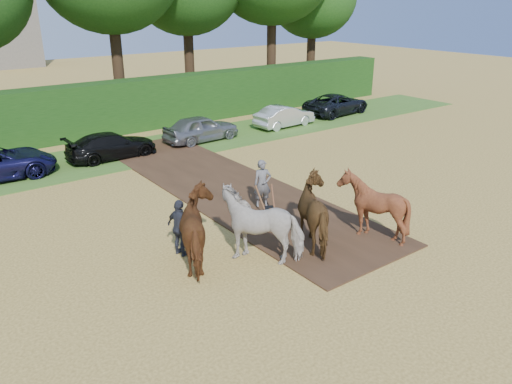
% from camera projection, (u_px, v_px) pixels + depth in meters
% --- Properties ---
extents(ground, '(120.00, 120.00, 0.00)m').
position_uv_depth(ground, '(310.00, 262.00, 15.13)').
color(ground, gold).
rests_on(ground, ground).
extents(earth_strip, '(4.50, 17.00, 0.05)m').
position_uv_depth(earth_strip, '(225.00, 186.00, 21.19)').
color(earth_strip, '#472D1C').
rests_on(earth_strip, ground).
extents(grass_verge, '(50.00, 5.00, 0.03)m').
position_uv_depth(grass_verge, '(126.00, 154.00, 25.59)').
color(grass_verge, '#38601E').
rests_on(grass_verge, ground).
extents(hedgerow, '(46.00, 1.60, 3.00)m').
position_uv_depth(hedgerow, '(92.00, 111.00, 28.42)').
color(hedgerow, '#14380F').
rests_on(hedgerow, ground).
extents(spectator_far, '(0.69, 1.14, 1.82)m').
position_uv_depth(spectator_far, '(180.00, 228.00, 15.27)').
color(spectator_far, '#262833').
rests_on(spectator_far, ground).
extents(plough_team, '(7.76, 5.82, 2.23)m').
position_uv_depth(plough_team, '(291.00, 217.00, 15.58)').
color(plough_team, '#5B3716').
rests_on(plough_team, ground).
extents(parked_cars, '(36.21, 3.20, 1.48)m').
position_uv_depth(parked_cars, '(160.00, 136.00, 26.37)').
color(parked_cars, silver).
rests_on(parked_cars, ground).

